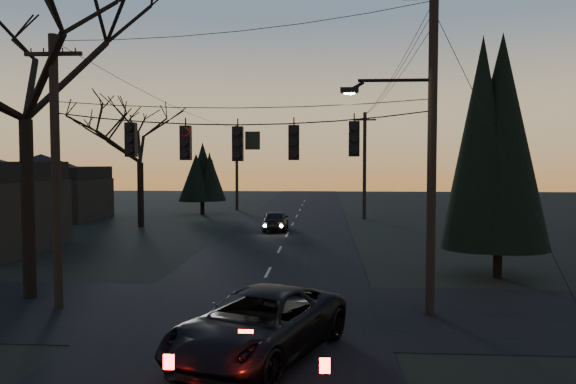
# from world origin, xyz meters

# --- Properties ---
(main_road) EXTENTS (8.00, 120.00, 0.02)m
(main_road) POSITION_xyz_m (0.00, 20.00, 0.01)
(main_road) COLOR black
(main_road) RESTS_ON ground
(cross_road) EXTENTS (60.00, 7.00, 0.02)m
(cross_road) POSITION_xyz_m (0.00, 10.00, 0.01)
(cross_road) COLOR black
(cross_road) RESTS_ON ground
(utility_pole_right) EXTENTS (5.00, 0.30, 10.00)m
(utility_pole_right) POSITION_xyz_m (5.50, 10.00, 0.00)
(utility_pole_right) COLOR black
(utility_pole_right) RESTS_ON ground
(utility_pole_left) EXTENTS (1.80, 0.30, 8.50)m
(utility_pole_left) POSITION_xyz_m (-6.00, 10.00, 0.00)
(utility_pole_left) COLOR black
(utility_pole_left) RESTS_ON ground
(utility_pole_far_r) EXTENTS (1.80, 0.30, 8.50)m
(utility_pole_far_r) POSITION_xyz_m (5.50, 38.00, 0.00)
(utility_pole_far_r) COLOR black
(utility_pole_far_r) RESTS_ON ground
(utility_pole_far_l) EXTENTS (0.30, 0.30, 8.00)m
(utility_pole_far_l) POSITION_xyz_m (-6.00, 46.00, 0.00)
(utility_pole_far_l) COLOR black
(utility_pole_far_l) RESTS_ON ground
(span_signal_assembly) EXTENTS (11.50, 0.44, 1.63)m
(span_signal_assembly) POSITION_xyz_m (-0.24, 10.00, 5.21)
(span_signal_assembly) COLOR black
(span_signal_assembly) RESTS_ON ground
(bare_tree_left) EXTENTS (8.85, 8.85, 12.00)m
(bare_tree_left) POSITION_xyz_m (-7.60, 11.23, 8.39)
(bare_tree_left) COLOR black
(bare_tree_left) RESTS_ON ground
(evergreen_right) EXTENTS (4.00, 4.00, 8.66)m
(evergreen_right) POSITION_xyz_m (9.18, 15.64, 4.92)
(evergreen_right) COLOR black
(evergreen_right) RESTS_ON ground
(bare_tree_dist) EXTENTS (7.54, 7.54, 9.07)m
(bare_tree_dist) POSITION_xyz_m (-10.59, 31.71, 6.34)
(bare_tree_dist) COLOR black
(bare_tree_dist) RESTS_ON ground
(evergreen_dist) EXTENTS (3.20, 3.20, 5.67)m
(evergreen_dist) POSITION_xyz_m (-8.26, 41.12, 3.42)
(evergreen_dist) COLOR black
(evergreen_dist) RESTS_ON ground
(house_left_far) EXTENTS (9.00, 7.00, 5.20)m
(house_left_far) POSITION_xyz_m (-20.00, 36.00, 2.60)
(house_left_far) COLOR black
(house_left_far) RESTS_ON ground
(suv_near) EXTENTS (4.51, 6.09, 1.54)m
(suv_near) POSITION_xyz_m (0.80, 6.01, 0.77)
(suv_near) COLOR black
(suv_near) RESTS_ON ground
(sedan_oncoming_a) EXTENTS (1.68, 4.01, 1.36)m
(sedan_oncoming_a) POSITION_xyz_m (-0.91, 30.16, 0.68)
(sedan_oncoming_a) COLOR black
(sedan_oncoming_a) RESTS_ON ground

